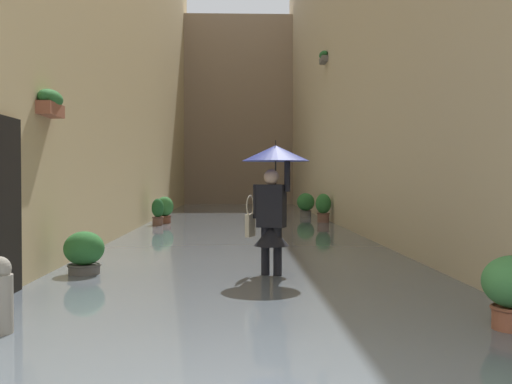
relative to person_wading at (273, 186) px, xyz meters
The scene contains 11 objects.
ground_plane 9.01m from the person_wading, 87.55° to the right, with size 70.82×70.82×0.00m, color #605B56.
flood_water 9.00m from the person_wading, 87.55° to the right, with size 6.44×34.33×0.13m, color slate.
building_facade_left 10.64m from the person_wading, 110.56° to the right, with size 2.04×32.33×12.36m.
building_facade_right 10.79m from the person_wading, 65.25° to the right, with size 2.04×32.33×11.84m.
building_facade_far 24.24m from the person_wading, 89.09° to the right, with size 9.24×1.80×9.99m, color gray.
person_wading is the anchor object (origin of this frame).
potted_plant_near_left 10.30m from the person_wading, 102.15° to the right, with size 0.48×0.48×1.01m.
potted_plant_mid_right 10.43m from the person_wading, 75.01° to the right, with size 0.54×0.54×0.92m.
potted_plant_near_right 9.57m from the person_wading, 73.06° to the right, with size 0.35×0.35×0.90m.
potted_plant_far_right 2.86m from the person_wading, ahead, with size 0.57×0.57×0.73m.
potted_plant_far_left 13.13m from the person_wading, 98.58° to the right, with size 0.62×0.62×0.96m.
Camera 1 is at (0.14, 3.20, 1.49)m, focal length 42.62 mm.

